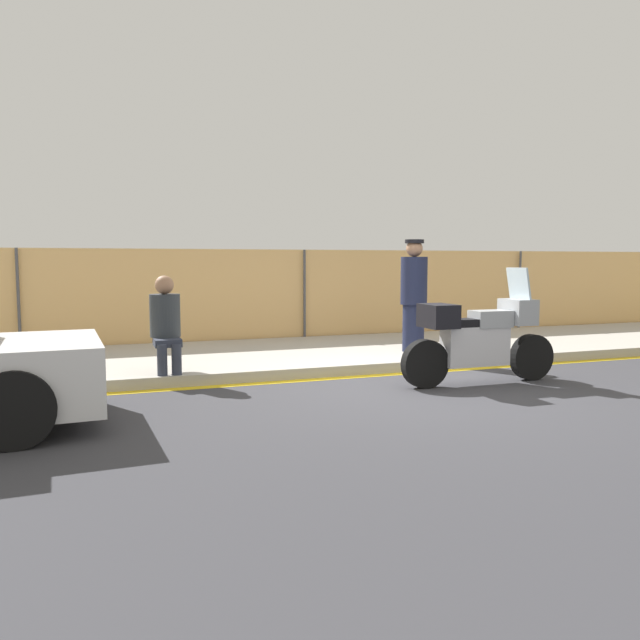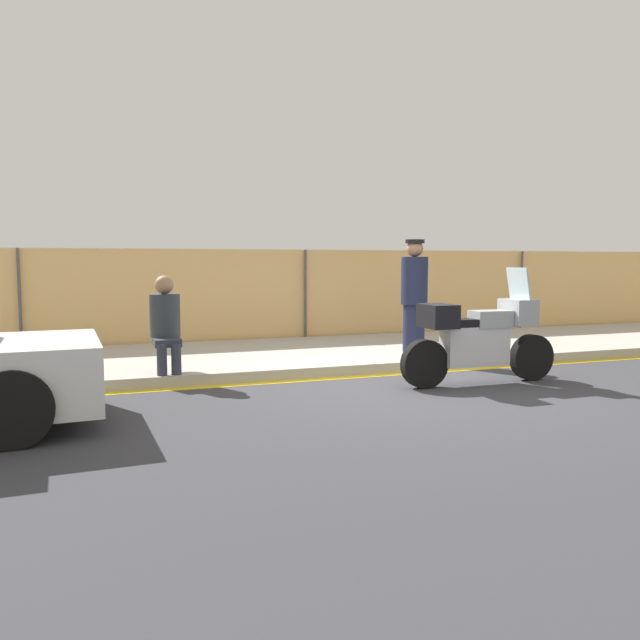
# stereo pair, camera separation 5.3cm
# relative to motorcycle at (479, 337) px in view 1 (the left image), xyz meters

# --- Properties ---
(ground_plane) EXTENTS (120.00, 120.00, 0.00)m
(ground_plane) POSITION_rel_motorcycle_xyz_m (-0.89, 0.19, -0.62)
(ground_plane) COLOR #38383D
(sidewalk) EXTENTS (37.26, 3.44, 0.15)m
(sidewalk) POSITION_rel_motorcycle_xyz_m (-0.89, 2.81, -0.55)
(sidewalk) COLOR #ADA89E
(sidewalk) RESTS_ON ground_plane
(curb_paint_stripe) EXTENTS (37.26, 0.18, 0.01)m
(curb_paint_stripe) POSITION_rel_motorcycle_xyz_m (-0.89, 1.01, -0.62)
(curb_paint_stripe) COLOR gold
(curb_paint_stripe) RESTS_ON ground_plane
(storefront_fence) EXTENTS (35.40, 0.17, 1.84)m
(storefront_fence) POSITION_rel_motorcycle_xyz_m (-0.89, 4.62, 0.30)
(storefront_fence) COLOR #E5B26B
(storefront_fence) RESTS_ON ground_plane
(motorcycle) EXTENTS (2.26, 0.51, 1.53)m
(motorcycle) POSITION_rel_motorcycle_xyz_m (0.00, 0.00, 0.00)
(motorcycle) COLOR black
(motorcycle) RESTS_ON ground_plane
(officer_standing) EXTENTS (0.43, 0.43, 1.81)m
(officer_standing) POSITION_rel_motorcycle_xyz_m (0.14, 2.04, 0.45)
(officer_standing) COLOR #191E38
(officer_standing) RESTS_ON sidewalk
(person_seated_on_curb) EXTENTS (0.40, 0.67, 1.27)m
(person_seated_on_curb) POSITION_rel_motorcycle_xyz_m (-3.84, 1.55, 0.23)
(person_seated_on_curb) COLOR #2D3342
(person_seated_on_curb) RESTS_ON sidewalk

